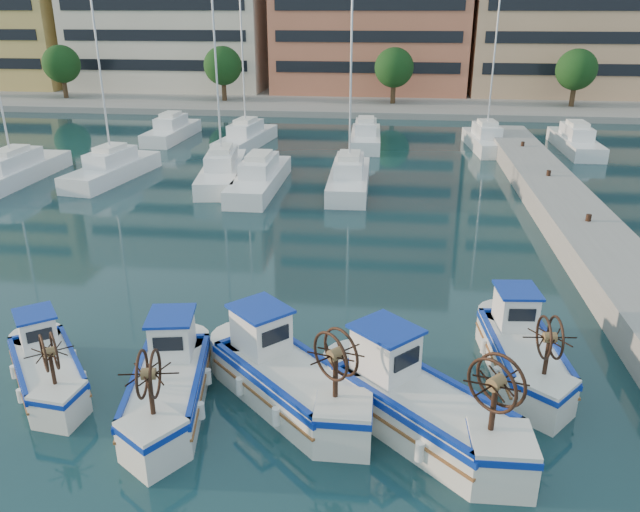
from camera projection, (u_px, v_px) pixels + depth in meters
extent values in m
plane|color=#1B4247|center=(217.00, 413.00, 16.47)|extent=(300.00, 300.00, 0.00)
cube|color=gray|center=(632.00, 290.00, 22.18)|extent=(3.00, 60.00, 1.20)
cube|color=gray|center=(362.00, 90.00, 78.11)|extent=(180.00, 40.00, 0.60)
cylinder|color=#3F2B19|center=(65.00, 89.00, 68.75)|extent=(0.50, 0.50, 3.00)
sphere|color=#184217|center=(61.00, 64.00, 67.74)|extent=(4.00, 4.00, 4.00)
cylinder|color=#3F2B19|center=(224.00, 92.00, 66.76)|extent=(0.50, 0.50, 3.00)
sphere|color=#184217|center=(223.00, 66.00, 65.76)|extent=(4.00, 4.00, 4.00)
cylinder|color=#3F2B19|center=(393.00, 95.00, 64.78)|extent=(0.50, 0.50, 3.00)
sphere|color=#184217|center=(394.00, 68.00, 63.77)|extent=(4.00, 4.00, 4.00)
cylinder|color=#3F2B19|center=(572.00, 97.00, 62.80)|extent=(0.50, 0.50, 3.00)
sphere|color=#184217|center=(576.00, 69.00, 61.79)|extent=(4.00, 4.00, 4.00)
cube|color=white|center=(14.00, 175.00, 37.75)|extent=(2.32, 9.91, 1.00)
cube|color=white|center=(113.00, 172.00, 38.55)|extent=(3.40, 8.25, 1.00)
cylinder|color=silver|center=(101.00, 80.00, 36.51)|extent=(0.12, 0.12, 11.00)
cube|color=white|center=(222.00, 173.00, 38.24)|extent=(3.51, 9.34, 1.00)
cylinder|color=silver|center=(217.00, 81.00, 36.19)|extent=(0.12, 0.12, 11.00)
cube|color=white|center=(260.00, 181.00, 36.54)|extent=(2.24, 8.95, 1.00)
cube|color=white|center=(349.00, 181.00, 36.53)|extent=(2.40, 8.28, 1.00)
cylinder|color=silver|center=(351.00, 84.00, 34.49)|extent=(0.12, 0.12, 11.00)
cube|color=white|center=(172.00, 133.00, 50.34)|extent=(2.47, 8.04, 1.00)
cube|color=white|center=(246.00, 140.00, 47.66)|extent=(3.32, 8.88, 1.00)
cylinder|color=silver|center=(243.00, 65.00, 45.62)|extent=(0.12, 0.12, 11.00)
cube|color=white|center=(366.00, 139.00, 48.11)|extent=(2.48, 8.04, 1.00)
cube|color=white|center=(486.00, 143.00, 46.81)|extent=(2.89, 7.54, 1.00)
cylinder|color=silver|center=(493.00, 66.00, 44.77)|extent=(0.12, 0.12, 11.00)
cube|color=white|center=(575.00, 144.00, 46.40)|extent=(2.25, 8.77, 1.00)
cube|color=silver|center=(48.00, 374.00, 17.43)|extent=(3.41, 3.76, 0.89)
cube|color=navy|center=(46.00, 363.00, 17.30)|extent=(3.51, 3.87, 0.14)
cube|color=#164CAF|center=(47.00, 365.00, 17.32)|extent=(2.92, 3.27, 0.05)
cube|color=white|center=(37.00, 330.00, 17.90)|extent=(1.42, 1.45, 0.94)
cube|color=navy|center=(34.00, 314.00, 17.71)|extent=(1.60, 1.63, 0.07)
cylinder|color=#331E14|center=(53.00, 370.00, 15.86)|extent=(0.10, 0.10, 0.99)
cylinder|color=brown|center=(49.00, 352.00, 15.67)|extent=(0.36, 0.36, 0.24)
torus|color=#331E14|center=(44.00, 353.00, 15.61)|extent=(0.66, 0.82, 0.99)
torus|color=#331E14|center=(55.00, 351.00, 15.73)|extent=(0.66, 0.82, 0.99)
cube|color=silver|center=(169.00, 392.00, 16.46)|extent=(2.47, 4.38, 1.03)
cube|color=navy|center=(167.00, 380.00, 16.31)|extent=(2.54, 4.51, 0.16)
cube|color=#164CAF|center=(167.00, 382.00, 16.33)|extent=(2.01, 3.90, 0.06)
cube|color=white|center=(172.00, 335.00, 17.16)|extent=(1.29, 1.45, 1.08)
cube|color=navy|center=(170.00, 316.00, 16.94)|extent=(1.46, 1.62, 0.08)
cylinder|color=#331E14|center=(151.00, 397.00, 14.41)|extent=(0.12, 0.12, 1.14)
cylinder|color=brown|center=(149.00, 374.00, 14.18)|extent=(0.36, 0.33, 0.28)
torus|color=#331E14|center=(142.00, 374.00, 14.18)|extent=(0.27, 1.15, 1.15)
torus|color=#331E14|center=(155.00, 374.00, 14.19)|extent=(0.27, 1.15, 1.15)
cube|color=silver|center=(289.00, 385.00, 16.71)|extent=(4.54, 4.50, 1.12)
cube|color=navy|center=(289.00, 371.00, 16.55)|extent=(4.67, 4.63, 0.17)
cube|color=#164CAF|center=(289.00, 373.00, 16.58)|extent=(3.92, 3.88, 0.06)
cube|color=white|center=(261.00, 329.00, 17.21)|extent=(1.81, 1.81, 1.17)
cube|color=navy|center=(260.00, 309.00, 16.97)|extent=(2.03, 2.03, 0.09)
cylinder|color=#331E14|center=(335.00, 378.00, 14.88)|extent=(0.13, 0.13, 1.24)
cylinder|color=brown|center=(336.00, 354.00, 14.64)|extent=(0.45, 0.45, 0.30)
torus|color=#331E14|center=(330.00, 356.00, 14.55)|extent=(0.94, 0.92, 1.25)
torus|color=#331E14|center=(341.00, 352.00, 14.73)|extent=(0.94, 0.92, 1.25)
cube|color=silver|center=(421.00, 414.00, 15.50)|extent=(4.71, 4.59, 1.15)
cube|color=navy|center=(423.00, 399.00, 15.34)|extent=(4.85, 4.73, 0.18)
cube|color=#164CAF|center=(422.00, 401.00, 15.36)|extent=(4.08, 3.96, 0.07)
cube|color=white|center=(385.00, 352.00, 16.00)|extent=(1.87, 1.86, 1.21)
cube|color=navy|center=(386.00, 329.00, 15.75)|extent=(2.10, 2.09, 0.09)
cylinder|color=#331E14|center=(493.00, 409.00, 13.65)|extent=(0.13, 0.13, 1.27)
cylinder|color=brown|center=(496.00, 383.00, 13.39)|extent=(0.46, 0.47, 0.31)
torus|color=#331E14|center=(492.00, 386.00, 13.29)|extent=(0.99, 0.93, 1.28)
torus|color=#331E14|center=(501.00, 380.00, 13.49)|extent=(0.99, 0.93, 1.28)
cube|color=silver|center=(522.00, 359.00, 18.05)|extent=(2.14, 4.24, 1.02)
cube|color=navy|center=(524.00, 347.00, 17.90)|extent=(2.21, 4.37, 0.16)
cube|color=#164CAF|center=(524.00, 349.00, 17.93)|extent=(1.72, 3.80, 0.06)
cube|color=white|center=(516.00, 308.00, 18.74)|extent=(1.19, 1.36, 1.07)
cube|color=navy|center=(518.00, 290.00, 18.53)|extent=(1.35, 1.52, 0.08)
cylinder|color=#331E14|center=(546.00, 358.00, 16.02)|extent=(0.12, 0.12, 1.13)
cylinder|color=brown|center=(550.00, 337.00, 15.80)|extent=(0.34, 0.30, 0.27)
torus|color=#331E14|center=(544.00, 337.00, 15.80)|extent=(0.18, 1.14, 1.14)
torus|color=#331E14|center=(556.00, 337.00, 15.79)|extent=(0.18, 1.14, 1.14)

